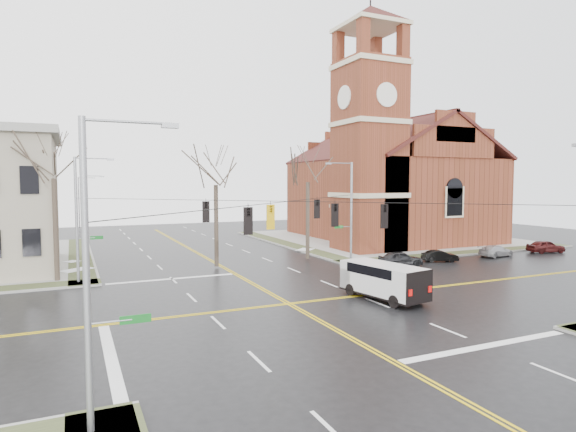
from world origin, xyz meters
name	(u,v)px	position (x,y,z in m)	size (l,w,h in m)	color
ground	(289,304)	(0.00, 0.00, 0.00)	(120.00, 120.00, 0.00)	black
sidewalks	(289,303)	(0.00, 0.00, 0.08)	(80.00, 80.00, 0.17)	gray
road_markings	(289,304)	(0.00, 0.00, 0.01)	(100.00, 100.00, 0.01)	gold
church	(385,174)	(24.76, 24.78, 8.43)	(24.28, 27.48, 27.50)	maroon
signal_pole_ne	(350,208)	(11.32, 11.50, 4.95)	(2.75, 0.22, 9.00)	gray
signal_pole_nw	(79,216)	(-11.32, 11.50, 4.95)	(2.75, 0.22, 9.00)	gray
signal_pole_sw	(93,266)	(-11.32, -11.50, 4.95)	(2.75, 0.22, 9.00)	gray
span_wires	(289,201)	(0.00, 0.00, 6.20)	(23.02, 23.02, 0.03)	black
traffic_signals	(294,215)	(0.00, -0.67, 5.45)	(8.21, 8.26, 1.30)	black
streetlight_north_a	(84,210)	(-10.65, 28.00, 4.47)	(2.30, 0.20, 8.00)	gray
streetlight_north_b	(80,203)	(-10.65, 48.00, 4.47)	(2.30, 0.20, 8.00)	gray
cargo_van	(381,278)	(5.81, -1.18, 1.31)	(3.26, 6.12, 2.21)	white
parked_car_a	(400,259)	(14.33, 7.89, 0.66)	(1.57, 3.90, 1.33)	black
parked_car_b	(440,256)	(19.12, 8.30, 0.54)	(1.14, 3.26, 1.07)	black
parked_car_c	(496,251)	(26.28, 8.39, 0.57)	(1.60, 3.93, 1.14)	#ABAAAD
parked_car_d	(546,246)	(33.18, 8.20, 0.67)	(1.57, 3.90, 1.33)	#491515
tree_nw_far	(54,172)	(-12.90, 12.70, 8.10)	(4.00, 4.00, 11.18)	#3E3327
tree_nw_near	(216,179)	(-0.60, 13.66, 7.57)	(4.00, 4.00, 10.45)	#3E3327
tree_ne	(308,177)	(8.42, 14.24, 7.83)	(4.00, 4.00, 10.80)	#3E3327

